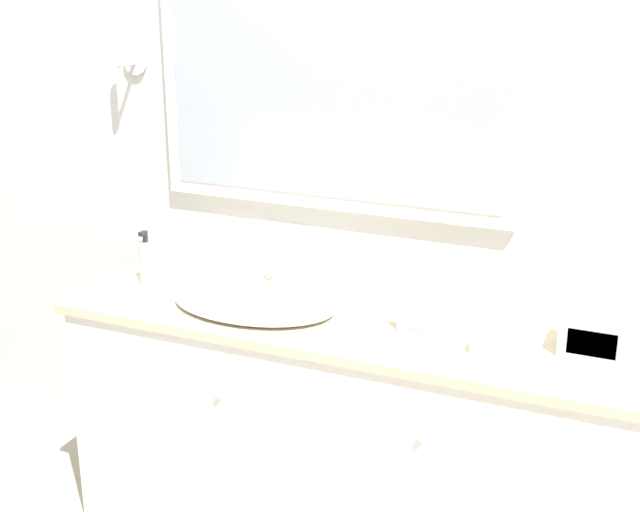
{
  "coord_description": "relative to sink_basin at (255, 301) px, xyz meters",
  "views": [
    {
      "loc": [
        0.95,
        -2.13,
        1.97
      ],
      "look_at": [
        -0.1,
        0.31,
        1.05
      ],
      "focal_mm": 50.0,
      "sensor_mm": 36.0,
      "label": 1
    }
  ],
  "objects": [
    {
      "name": "sink_basin",
      "position": [
        0.0,
        0.0,
        0.0
      ],
      "size": [
        0.56,
        0.42,
        0.17
      ],
      "color": "white",
      "rests_on": "vanity_counter"
    },
    {
      "name": "appliance_box",
      "position": [
        1.07,
        0.07,
        0.04
      ],
      "size": [
        0.19,
        0.14,
        0.11
      ],
      "color": "#BCBCC1",
      "rests_on": "vanity_counter"
    },
    {
      "name": "vanity_counter",
      "position": [
        0.32,
        0.02,
        -0.44
      ],
      "size": [
        1.89,
        0.55,
        0.85
      ],
      "color": "white",
      "rests_on": "ground_plane"
    },
    {
      "name": "wall_back",
      "position": [
        0.32,
        0.32,
        0.42
      ],
      "size": [
        8.0,
        0.18,
        2.55
      ],
      "color": "silver",
      "rests_on": "ground_plane"
    },
    {
      "name": "hand_towel_near_sink",
      "position": [
        0.83,
        -0.03,
        0.01
      ],
      "size": [
        0.19,
        0.1,
        0.05
      ],
      "color": "white",
      "rests_on": "vanity_counter"
    },
    {
      "name": "picture_frame",
      "position": [
        0.55,
        0.0,
        0.04
      ],
      "size": [
        0.11,
        0.01,
        0.12
      ],
      "color": "#B2B2B7",
      "rests_on": "vanity_counter"
    },
    {
      "name": "metal_tray",
      "position": [
        0.7,
        0.13,
        -0.01
      ],
      "size": [
        0.18,
        0.11,
        0.01
      ],
      "color": "silver",
      "rests_on": "vanity_counter"
    },
    {
      "name": "soap_bottle",
      "position": [
        -0.45,
        0.05,
        0.06
      ],
      "size": [
        0.05,
        0.05,
        0.19
      ],
      "color": "beige",
      "rests_on": "vanity_counter"
    }
  ]
}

